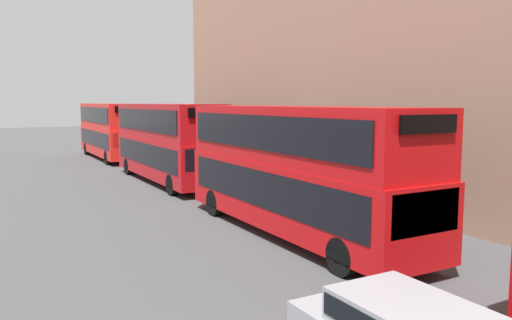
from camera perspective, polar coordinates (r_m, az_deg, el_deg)
The scene contains 4 objects.
bus_second_in_queue at distance 16.14m, azimuth 4.51°, elevation -0.55°, with size 2.59×10.89×4.20m.
bus_third_in_queue at distance 27.37m, azimuth -10.13°, elevation 2.35°, with size 2.59×10.92×4.24m.
bus_trailing at distance 39.97m, azimuth -16.29°, elevation 3.49°, with size 2.59×10.71×4.22m.
pedestrian at distance 28.77m, azimuth -6.60°, elevation -0.44°, with size 0.36×0.36×1.76m.
Camera 1 is at (-7.29, 6.11, 4.33)m, focal length 35.00 mm.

